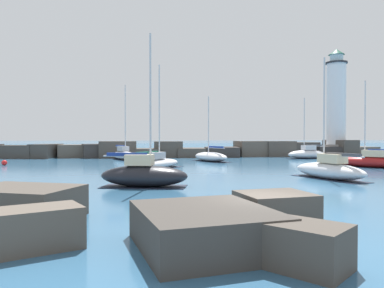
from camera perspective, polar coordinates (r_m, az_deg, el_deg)
The scene contains 14 objects.
ground_plane at distance 12.44m, azimuth 10.87°, elevation -12.76°, with size 600.00×600.00×0.00m, color #336084.
open_sea_beyond at distance 115.65m, azimuth -6.11°, elevation -0.40°, with size 400.00×116.00×0.01m.
breakwater_jetty at distance 55.95m, azimuth -0.29°, elevation -0.96°, with size 63.87×7.28×2.50m.
lighthouse at distance 63.49m, azimuth 21.11°, elevation 5.06°, with size 3.91×3.91×16.81m.
foreground_rocks at distance 11.42m, azimuth -5.86°, elevation -11.23°, with size 17.78×9.53×1.15m.
sailboat_moored_0 at distance 40.30m, azimuth 25.62°, elevation -2.35°, with size 5.97×6.59×8.49m.
sailboat_moored_2 at distance 45.57m, azimuth 2.85°, elevation -1.92°, with size 4.35×6.78×7.95m.
sailboat_moored_3 at distance 49.48m, azimuth -10.34°, elevation -1.59°, with size 4.18×6.81×9.68m.
sailboat_moored_4 at distance 22.54m, azimuth -7.38°, elevation -4.60°, with size 5.59×3.30×9.10m.
sailboat_moored_5 at distance 28.25m, azimuth 20.16°, elevation -3.65°, with size 3.45×6.74×8.68m.
sailboat_moored_6 at distance 35.05m, azimuth -5.50°, elevation -2.85°, with size 5.92×7.19×9.76m.
sailboat_moored_7 at distance 53.74m, azimuth 17.11°, elevation -1.41°, with size 5.86×2.94×8.34m.
mooring_buoy_orange_near at distance 43.85m, azimuth -26.69°, elevation -2.56°, with size 0.55×0.55×0.75m.
mooring_buoy_far_side at distance 45.77m, azimuth 19.74°, elevation -2.32°, with size 0.62×0.62×0.82m.
Camera 1 is at (-3.93, -11.42, 2.97)m, focal length 35.00 mm.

